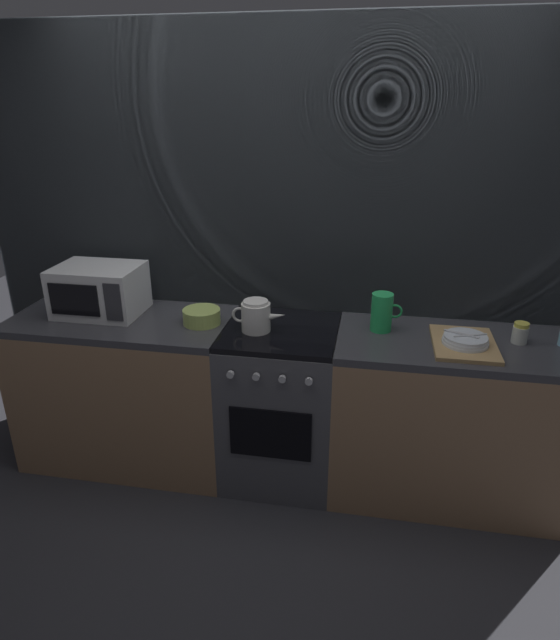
# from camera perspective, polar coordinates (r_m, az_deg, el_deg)

# --- Properties ---
(ground_plane) EXTENTS (8.00, 8.00, 0.00)m
(ground_plane) POSITION_cam_1_polar(r_m,az_deg,el_deg) (3.27, 0.08, -15.58)
(ground_plane) COLOR #2D2D33
(back_wall) EXTENTS (3.60, 0.05, 2.40)m
(back_wall) POSITION_cam_1_polar(r_m,az_deg,el_deg) (3.00, 1.19, 6.74)
(back_wall) COLOR gray
(back_wall) RESTS_ON ground_plane
(counter_left) EXTENTS (1.20, 0.60, 0.90)m
(counter_left) POSITION_cam_1_polar(r_m,az_deg,el_deg) (3.27, -15.75, -7.04)
(counter_left) COLOR #997251
(counter_left) RESTS_ON ground_plane
(stove_unit) EXTENTS (0.60, 0.63, 0.90)m
(stove_unit) POSITION_cam_1_polar(r_m,az_deg,el_deg) (3.01, 0.08, -8.85)
(stove_unit) COLOR #4C4C51
(stove_unit) RESTS_ON ground_plane
(counter_right) EXTENTS (1.20, 0.60, 0.90)m
(counter_right) POSITION_cam_1_polar(r_m,az_deg,el_deg) (3.01, 17.47, -10.01)
(counter_right) COLOR #997251
(counter_right) RESTS_ON ground_plane
(microwave) EXTENTS (0.46, 0.35, 0.27)m
(microwave) POSITION_cam_1_polar(r_m,az_deg,el_deg) (3.14, -18.67, 3.06)
(microwave) COLOR white
(microwave) RESTS_ON counter_left
(kettle) EXTENTS (0.28, 0.15, 0.17)m
(kettle) POSITION_cam_1_polar(r_m,az_deg,el_deg) (2.76, -2.56, 0.42)
(kettle) COLOR white
(kettle) RESTS_ON stove_unit
(mixing_bowl) EXTENTS (0.20, 0.20, 0.08)m
(mixing_bowl) POSITION_cam_1_polar(r_m,az_deg,el_deg) (2.89, -8.34, 0.38)
(mixing_bowl) COLOR #B7D166
(mixing_bowl) RESTS_ON counter_left
(pitcher) EXTENTS (0.16, 0.11, 0.20)m
(pitcher) POSITION_cam_1_polar(r_m,az_deg,el_deg) (2.80, 10.80, 0.83)
(pitcher) COLOR green
(pitcher) RESTS_ON counter_right
(dish_pile) EXTENTS (0.30, 0.40, 0.07)m
(dish_pile) POSITION_cam_1_polar(r_m,az_deg,el_deg) (2.75, 19.05, -2.22)
(dish_pile) COLOR tan
(dish_pile) RESTS_ON counter_right
(spice_jar) EXTENTS (0.08, 0.08, 0.10)m
(spice_jar) POSITION_cam_1_polar(r_m,az_deg,el_deg) (2.88, 24.20, -1.27)
(spice_jar) COLOR silver
(spice_jar) RESTS_ON counter_right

